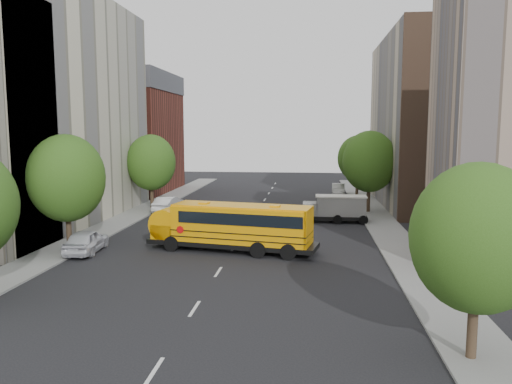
% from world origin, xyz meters
% --- Properties ---
extents(ground, '(120.00, 120.00, 0.00)m').
position_xyz_m(ground, '(0.00, 0.00, 0.00)').
color(ground, black).
rests_on(ground, ground).
extents(sidewalk_left, '(3.00, 80.00, 0.12)m').
position_xyz_m(sidewalk_left, '(-11.50, 5.00, 0.06)').
color(sidewalk_left, slate).
rests_on(sidewalk_left, ground).
extents(sidewalk_right, '(3.00, 80.00, 0.12)m').
position_xyz_m(sidewalk_right, '(11.50, 5.00, 0.06)').
color(sidewalk_right, slate).
rests_on(sidewalk_right, ground).
extents(lane_markings, '(0.15, 64.00, 0.01)m').
position_xyz_m(lane_markings, '(0.00, 10.00, 0.01)').
color(lane_markings, silver).
rests_on(lane_markings, ground).
extents(building_left_cream, '(10.00, 26.00, 20.00)m').
position_xyz_m(building_left_cream, '(-18.00, 6.00, 10.00)').
color(building_left_cream, beige).
rests_on(building_left_cream, ground).
extents(building_left_redbrick, '(10.00, 15.00, 13.00)m').
position_xyz_m(building_left_redbrick, '(-18.00, 28.00, 6.50)').
color(building_left_redbrick, maroon).
rests_on(building_left_redbrick, ground).
extents(building_right_far, '(10.00, 22.00, 18.00)m').
position_xyz_m(building_right_far, '(18.00, 20.00, 9.00)').
color(building_right_far, '#BAAB90').
rests_on(building_right_far, ground).
extents(building_right_sidewall, '(10.10, 0.30, 18.00)m').
position_xyz_m(building_right_sidewall, '(18.00, 9.00, 9.00)').
color(building_right_sidewall, brown).
rests_on(building_right_sidewall, ground).
extents(street_tree_1, '(5.12, 5.12, 7.90)m').
position_xyz_m(street_tree_1, '(-11.00, -4.00, 4.95)').
color(street_tree_1, '#38281C').
rests_on(street_tree_1, ground).
extents(street_tree_2, '(4.99, 4.99, 7.71)m').
position_xyz_m(street_tree_2, '(-11.00, 14.00, 4.83)').
color(street_tree_2, '#38281C').
rests_on(street_tree_2, ground).
extents(street_tree_3, '(4.61, 4.61, 7.11)m').
position_xyz_m(street_tree_3, '(11.00, -18.00, 4.45)').
color(street_tree_3, '#38281C').
rests_on(street_tree_3, ground).
extents(street_tree_4, '(5.25, 5.25, 8.10)m').
position_xyz_m(street_tree_4, '(11.00, 14.00, 5.08)').
color(street_tree_4, '#38281C').
rests_on(street_tree_4, ground).
extents(street_tree_5, '(4.86, 4.86, 7.51)m').
position_xyz_m(street_tree_5, '(11.00, 26.00, 4.70)').
color(street_tree_5, '#38281C').
rests_on(street_tree_5, ground).
extents(school_bus, '(11.86, 4.69, 3.27)m').
position_xyz_m(school_bus, '(-0.08, -2.92, 1.82)').
color(school_bus, black).
rests_on(school_bus, ground).
extents(safari_truck, '(5.59, 2.12, 2.38)m').
position_xyz_m(safari_truck, '(7.55, 8.64, 1.26)').
color(safari_truck, black).
rests_on(safari_truck, ground).
extents(parked_car_0, '(2.31, 4.86, 1.60)m').
position_xyz_m(parked_car_0, '(-9.60, -4.44, 0.80)').
color(parked_car_0, silver).
rests_on(parked_car_0, ground).
extents(parked_car_1, '(2.05, 4.95, 1.59)m').
position_xyz_m(parked_car_1, '(-8.80, 12.30, 0.80)').
color(parked_car_1, silver).
rests_on(parked_car_1, ground).
extents(parked_car_4, '(1.96, 4.28, 1.42)m').
position_xyz_m(parked_car_4, '(8.80, 13.66, 0.71)').
color(parked_car_4, '#373E61').
rests_on(parked_car_4, ground).
extents(parked_car_5, '(1.77, 4.51, 1.46)m').
position_xyz_m(parked_car_5, '(8.80, 27.02, 0.73)').
color(parked_car_5, '#A6A5A0').
rests_on(parked_car_5, ground).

